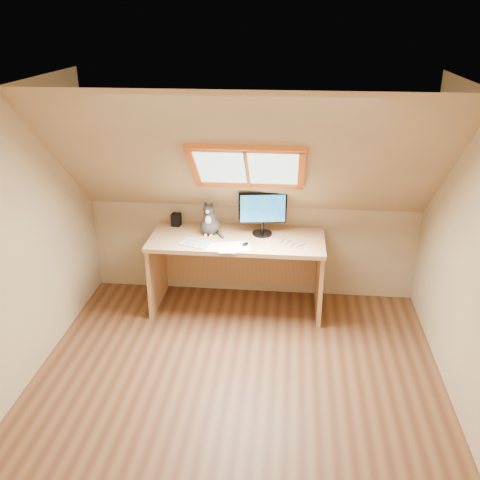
# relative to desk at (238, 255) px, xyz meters

# --- Properties ---
(ground) EXTENTS (3.50, 3.50, 0.00)m
(ground) POSITION_rel_desk_xyz_m (0.13, -1.45, -0.56)
(ground) COLOR brown
(ground) RESTS_ON ground
(room_shell) EXTENTS (3.52, 3.52, 2.41)m
(room_shell) POSITION_rel_desk_xyz_m (0.13, -1.55, 0.87)
(room_shell) COLOR tan
(room_shell) RESTS_ON ground
(desk) EXTENTS (1.75, 0.77, 0.80)m
(desk) POSITION_rel_desk_xyz_m (0.00, 0.00, 0.00)
(desk) COLOR tan
(desk) RESTS_ON ground
(monitor) EXTENTS (0.48, 0.20, 0.45)m
(monitor) POSITION_rel_desk_xyz_m (0.25, 0.02, 0.49)
(monitor) COLOR black
(monitor) RESTS_ON desk
(cat) EXTENTS (0.21, 0.25, 0.36)m
(cat) POSITION_rel_desk_xyz_m (-0.29, -0.01, 0.37)
(cat) COLOR #393432
(cat) RESTS_ON desk
(desk_speaker) EXTENTS (0.10, 0.10, 0.13)m
(desk_speaker) POSITION_rel_desk_xyz_m (-0.67, 0.18, 0.30)
(desk_speaker) COLOR black
(desk_speaker) RESTS_ON desk
(graphics_tablet) EXTENTS (0.32, 0.28, 0.01)m
(graphics_tablet) POSITION_rel_desk_xyz_m (-0.39, -0.28, 0.24)
(graphics_tablet) COLOR #B2B2B7
(graphics_tablet) RESTS_ON desk
(mouse) EXTENTS (0.08, 0.10, 0.03)m
(mouse) POSITION_rel_desk_xyz_m (0.10, -0.27, 0.25)
(mouse) COLOR black
(mouse) RESTS_ON desk
(papers) EXTENTS (0.35, 0.30, 0.01)m
(papers) POSITION_rel_desk_xyz_m (-0.08, -0.33, 0.24)
(papers) COLOR white
(papers) RESTS_ON desk
(cables) EXTENTS (0.51, 0.26, 0.01)m
(cables) POSITION_rel_desk_xyz_m (0.45, -0.19, 0.24)
(cables) COLOR silver
(cables) RESTS_ON desk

